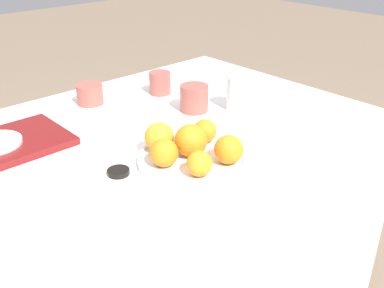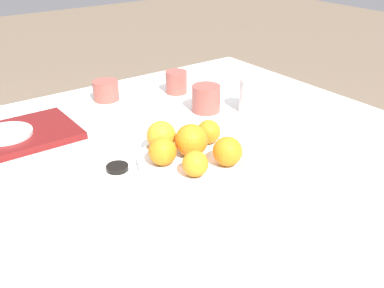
{
  "view_description": "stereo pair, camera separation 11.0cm",
  "coord_description": "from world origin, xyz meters",
  "px_view_note": "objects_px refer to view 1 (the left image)",
  "views": [
    {
      "loc": [
        -0.59,
        -0.94,
        1.29
      ],
      "look_at": [
        0.08,
        -0.22,
        0.79
      ],
      "focal_mm": 42.0,
      "sensor_mm": 36.0,
      "label": 1
    },
    {
      "loc": [
        -0.5,
        -1.01,
        1.29
      ],
      "look_at": [
        0.08,
        -0.22,
        0.79
      ],
      "focal_mm": 42.0,
      "sensor_mm": 36.0,
      "label": 2
    }
  ],
  "objects_px": {
    "fruit_platter": "(192,159)",
    "orange_2": "(199,164)",
    "orange_1": "(164,153)",
    "orange_4": "(159,137)",
    "cup_2": "(194,98)",
    "cup_3": "(90,94)",
    "napkin": "(322,108)",
    "soy_dish": "(118,172)",
    "orange_0": "(191,140)",
    "orange_5": "(229,150)",
    "water_glass": "(238,93)",
    "orange_3": "(205,131)",
    "cup_1": "(160,83)"
  },
  "relations": [
    {
      "from": "cup_2",
      "to": "orange_5",
      "type": "bearing_deg",
      "value": -119.74
    },
    {
      "from": "water_glass",
      "to": "orange_3",
      "type": "bearing_deg",
      "value": -155.76
    },
    {
      "from": "orange_1",
      "to": "napkin",
      "type": "bearing_deg",
      "value": -3.6
    },
    {
      "from": "fruit_platter",
      "to": "orange_0",
      "type": "height_order",
      "value": "orange_0"
    },
    {
      "from": "orange_2",
      "to": "orange_3",
      "type": "distance_m",
      "value": 0.17
    },
    {
      "from": "orange_5",
      "to": "soy_dish",
      "type": "xyz_separation_m",
      "value": [
        -0.22,
        0.15,
        -0.04
      ]
    },
    {
      "from": "orange_5",
      "to": "soy_dish",
      "type": "distance_m",
      "value": 0.27
    },
    {
      "from": "orange_0",
      "to": "orange_1",
      "type": "distance_m",
      "value": 0.08
    },
    {
      "from": "water_glass",
      "to": "cup_1",
      "type": "relative_size",
      "value": 1.4
    },
    {
      "from": "orange_1",
      "to": "cup_2",
      "type": "bearing_deg",
      "value": 36.46
    },
    {
      "from": "fruit_platter",
      "to": "orange_0",
      "type": "bearing_deg",
      "value": 62.23
    },
    {
      "from": "orange_5",
      "to": "cup_2",
      "type": "bearing_deg",
      "value": 60.26
    },
    {
      "from": "orange_3",
      "to": "cup_2",
      "type": "bearing_deg",
      "value": 53.81
    },
    {
      "from": "orange_3",
      "to": "soy_dish",
      "type": "relative_size",
      "value": 1.17
    },
    {
      "from": "orange_1",
      "to": "soy_dish",
      "type": "relative_size",
      "value": 1.28
    },
    {
      "from": "orange_3",
      "to": "cup_3",
      "type": "height_order",
      "value": "orange_3"
    },
    {
      "from": "orange_5",
      "to": "cup_1",
      "type": "height_order",
      "value": "orange_5"
    },
    {
      "from": "orange_5",
      "to": "orange_0",
      "type": "bearing_deg",
      "value": 114.83
    },
    {
      "from": "cup_2",
      "to": "soy_dish",
      "type": "xyz_separation_m",
      "value": [
        -0.4,
        -0.17,
        -0.04
      ]
    },
    {
      "from": "cup_1",
      "to": "soy_dish",
      "type": "xyz_separation_m",
      "value": [
        -0.42,
        -0.36,
        -0.03
      ]
    },
    {
      "from": "orange_1",
      "to": "cup_1",
      "type": "bearing_deg",
      "value": 52.22
    },
    {
      "from": "orange_2",
      "to": "cup_3",
      "type": "relative_size",
      "value": 0.71
    },
    {
      "from": "cup_1",
      "to": "napkin",
      "type": "height_order",
      "value": "cup_1"
    },
    {
      "from": "fruit_platter",
      "to": "orange_2",
      "type": "height_order",
      "value": "orange_2"
    },
    {
      "from": "cup_1",
      "to": "water_glass",
      "type": "bearing_deg",
      "value": -71.69
    },
    {
      "from": "orange_0",
      "to": "orange_3",
      "type": "relative_size",
      "value": 1.31
    },
    {
      "from": "orange_4",
      "to": "orange_1",
      "type": "bearing_deg",
      "value": -120.27
    },
    {
      "from": "orange_3",
      "to": "cup_2",
      "type": "xyz_separation_m",
      "value": [
        0.15,
        0.2,
        -0.0
      ]
    },
    {
      "from": "fruit_platter",
      "to": "cup_3",
      "type": "height_order",
      "value": "cup_3"
    },
    {
      "from": "orange_1",
      "to": "soy_dish",
      "type": "height_order",
      "value": "orange_1"
    },
    {
      "from": "orange_2",
      "to": "napkin",
      "type": "distance_m",
      "value": 0.59
    },
    {
      "from": "orange_4",
      "to": "cup_2",
      "type": "bearing_deg",
      "value": 30.64
    },
    {
      "from": "orange_5",
      "to": "napkin",
      "type": "relative_size",
      "value": 0.62
    },
    {
      "from": "napkin",
      "to": "orange_4",
      "type": "bearing_deg",
      "value": 169.43
    },
    {
      "from": "orange_5",
      "to": "cup_2",
      "type": "xyz_separation_m",
      "value": [
        0.18,
        0.32,
        -0.01
      ]
    },
    {
      "from": "water_glass",
      "to": "soy_dish",
      "type": "relative_size",
      "value": 1.99
    },
    {
      "from": "orange_2",
      "to": "orange_3",
      "type": "relative_size",
      "value": 0.97
    },
    {
      "from": "orange_2",
      "to": "orange_5",
      "type": "distance_m",
      "value": 0.09
    },
    {
      "from": "soy_dish",
      "to": "orange_0",
      "type": "bearing_deg",
      "value": -19.84
    },
    {
      "from": "cup_1",
      "to": "cup_3",
      "type": "bearing_deg",
      "value": 160.72
    },
    {
      "from": "water_glass",
      "to": "cup_3",
      "type": "xyz_separation_m",
      "value": [
        -0.32,
        0.36,
        -0.02
      ]
    },
    {
      "from": "orange_2",
      "to": "orange_0",
      "type": "bearing_deg",
      "value": 59.25
    },
    {
      "from": "orange_0",
      "to": "orange_1",
      "type": "height_order",
      "value": "orange_0"
    },
    {
      "from": "fruit_platter",
      "to": "soy_dish",
      "type": "height_order",
      "value": "fruit_platter"
    },
    {
      "from": "cup_3",
      "to": "water_glass",
      "type": "bearing_deg",
      "value": -48.11
    },
    {
      "from": "water_glass",
      "to": "orange_2",
      "type": "bearing_deg",
      "value": -149.02
    },
    {
      "from": "cup_2",
      "to": "soy_dish",
      "type": "height_order",
      "value": "cup_2"
    },
    {
      "from": "orange_1",
      "to": "cup_2",
      "type": "distance_m",
      "value": 0.38
    },
    {
      "from": "orange_1",
      "to": "orange_2",
      "type": "bearing_deg",
      "value": -71.16
    },
    {
      "from": "cup_1",
      "to": "orange_5",
      "type": "bearing_deg",
      "value": -111.45
    }
  ]
}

